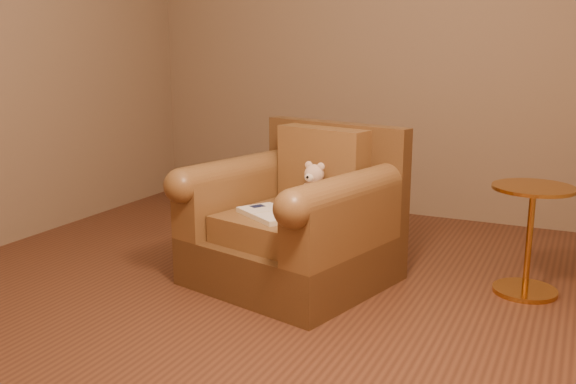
% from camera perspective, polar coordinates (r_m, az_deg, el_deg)
% --- Properties ---
extents(floor, '(4.00, 4.00, 0.00)m').
position_cam_1_polar(floor, '(3.39, -1.60, -9.40)').
color(floor, '#58301E').
rests_on(floor, ground).
extents(armchair, '(1.14, 1.11, 0.85)m').
position_cam_1_polar(armchair, '(3.55, 0.76, -2.74)').
color(armchair, '#54371C').
rests_on(armchair, floor).
extents(teddy_bear, '(0.19, 0.22, 0.26)m').
position_cam_1_polar(teddy_bear, '(3.54, 2.14, 0.13)').
color(teddy_bear, beige).
rests_on(teddy_bear, armchair).
extents(guidebook, '(0.41, 0.37, 0.03)m').
position_cam_1_polar(guidebook, '(3.38, -1.64, -1.94)').
color(guidebook, beige).
rests_on(guidebook, armchair).
extents(side_table, '(0.42, 0.42, 0.58)m').
position_cam_1_polar(side_table, '(3.59, 20.67, -3.70)').
color(side_table, '#C48736').
rests_on(side_table, floor).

